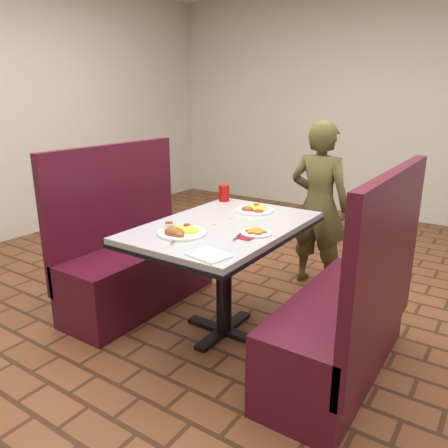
% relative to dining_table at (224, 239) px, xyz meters
% --- Properties ---
extents(room, '(7.00, 7.04, 2.82)m').
position_rel_dining_table_xyz_m(room, '(0.00, 0.00, 1.26)').
color(room, brown).
rests_on(room, ground).
extents(dining_table, '(0.81, 1.21, 0.75)m').
position_rel_dining_table_xyz_m(dining_table, '(0.00, 0.00, 0.00)').
color(dining_table, '#A6A8AB').
rests_on(dining_table, ground).
extents(booth_bench_left, '(0.47, 1.20, 1.17)m').
position_rel_dining_table_xyz_m(booth_bench_left, '(-0.80, 0.00, -0.32)').
color(booth_bench_left, '#4C1121').
rests_on(booth_bench_left, ground).
extents(booth_bench_right, '(0.47, 1.20, 1.17)m').
position_rel_dining_table_xyz_m(booth_bench_right, '(0.80, 0.00, -0.32)').
color(booth_bench_right, '#4C1121').
rests_on(booth_bench_right, ground).
extents(diner_person, '(0.49, 0.32, 1.33)m').
position_rel_dining_table_xyz_m(diner_person, '(0.18, 1.09, 0.01)').
color(diner_person, brown).
rests_on(diner_person, ground).
extents(near_dinner_plate, '(0.27, 0.27, 0.08)m').
position_rel_dining_table_xyz_m(near_dinner_plate, '(-0.09, -0.31, 0.13)').
color(near_dinner_plate, white).
rests_on(near_dinner_plate, dining_table).
extents(far_dinner_plate, '(0.25, 0.25, 0.06)m').
position_rel_dining_table_xyz_m(far_dinner_plate, '(0.00, 0.37, 0.12)').
color(far_dinner_plate, white).
rests_on(far_dinner_plate, dining_table).
extents(plantain_plate, '(0.18, 0.18, 0.03)m').
position_rel_dining_table_xyz_m(plantain_plate, '(0.26, -0.06, 0.11)').
color(plantain_plate, white).
rests_on(plantain_plate, dining_table).
extents(maroon_napkin, '(0.10, 0.10, 0.00)m').
position_rel_dining_table_xyz_m(maroon_napkin, '(0.25, -0.15, 0.10)').
color(maroon_napkin, maroon).
rests_on(maroon_napkin, dining_table).
extents(spoon_utensil, '(0.04, 0.14, 0.00)m').
position_rel_dining_table_xyz_m(spoon_utensil, '(0.21, -0.18, 0.10)').
color(spoon_utensil, silver).
rests_on(spoon_utensil, dining_table).
extents(red_tumbler, '(0.08, 0.08, 0.12)m').
position_rel_dining_table_xyz_m(red_tumbler, '(-0.34, 0.50, 0.16)').
color(red_tumbler, '#B00F0B').
rests_on(red_tumbler, dining_table).
extents(paper_napkin, '(0.22, 0.18, 0.01)m').
position_rel_dining_table_xyz_m(paper_napkin, '(0.25, -0.50, 0.10)').
color(paper_napkin, white).
rests_on(paper_napkin, dining_table).
extents(knife_utensil, '(0.08, 0.16, 0.00)m').
position_rel_dining_table_xyz_m(knife_utensil, '(-0.04, -0.41, 0.11)').
color(knife_utensil, silver).
rests_on(knife_utensil, dining_table).
extents(fork_utensil, '(0.01, 0.14, 0.00)m').
position_rel_dining_table_xyz_m(fork_utensil, '(-0.14, -0.34, 0.11)').
color(fork_utensil, silver).
rests_on(fork_utensil, dining_table).
extents(lettuce_shreds, '(0.28, 0.32, 0.00)m').
position_rel_dining_table_xyz_m(lettuce_shreds, '(0.04, 0.06, 0.10)').
color(lettuce_shreds, '#8EC850').
rests_on(lettuce_shreds, dining_table).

